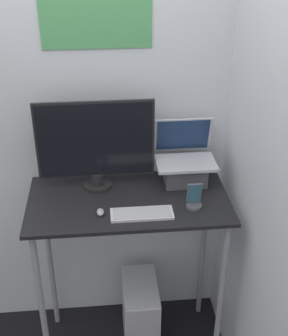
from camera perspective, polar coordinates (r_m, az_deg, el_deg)
wall_back at (r=2.65m, az=-2.51°, el=4.35°), size 6.00×0.06×2.60m
wall_side_right at (r=2.21m, az=14.43°, el=-2.08°), size 0.05×6.00×2.60m
desk at (r=2.53m, az=-1.84°, el=-6.95°), size 1.05×0.55×1.09m
laptop at (r=2.55m, az=5.03°, el=0.23°), size 0.32×0.25×0.34m
monitor at (r=2.43m, az=-5.92°, el=2.77°), size 0.61×0.15×0.49m
keyboard at (r=2.31m, az=-0.26°, el=-5.59°), size 0.31×0.11×0.02m
mouse at (r=2.32m, az=-5.34°, el=-5.37°), size 0.04×0.06×0.03m
cell_phone at (r=2.37m, az=6.13°, el=-3.89°), size 0.08×0.08×0.14m
computer_tower at (r=3.02m, az=-0.44°, el=-17.28°), size 0.21×0.37×0.45m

